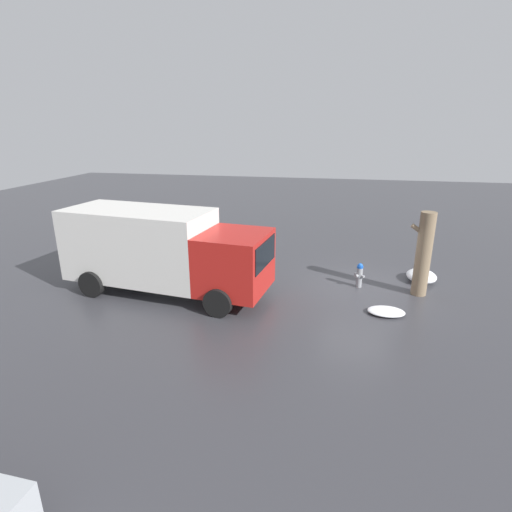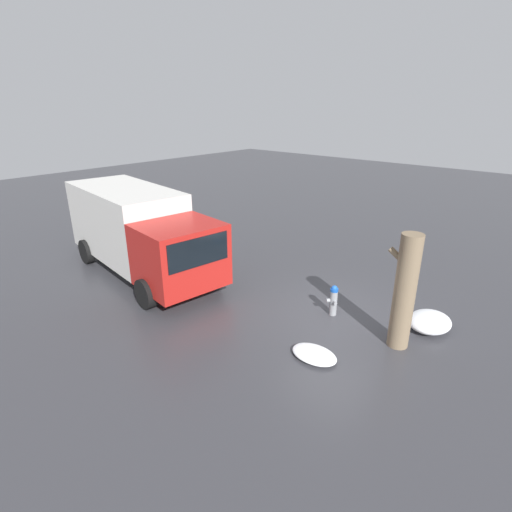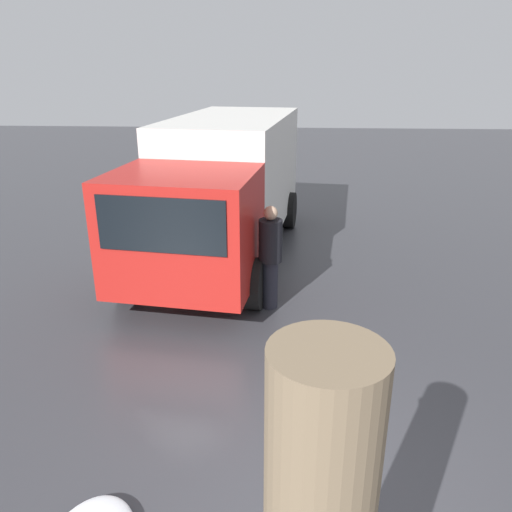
{
  "view_description": "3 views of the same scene",
  "coord_description": "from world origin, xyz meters",
  "px_view_note": "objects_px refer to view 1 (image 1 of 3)",
  "views": [
    {
      "loc": [
        1.03,
        13.76,
        5.59
      ],
      "look_at": [
        3.59,
        0.9,
        1.23
      ],
      "focal_mm": 28.0,
      "sensor_mm": 36.0,
      "label": 1
    },
    {
      "loc": [
        -4.89,
        8.91,
        5.63
      ],
      "look_at": [
        2.59,
        0.32,
        1.21
      ],
      "focal_mm": 28.0,
      "sensor_mm": 36.0,
      "label": 2
    },
    {
      "loc": [
        -3.69,
        0.44,
        3.93
      ],
      "look_at": [
        4.0,
        0.9,
        0.95
      ],
      "focal_mm": 35.0,
      "sensor_mm": 36.0,
      "label": 3
    }
  ],
  "objects_px": {
    "fire_hydrant": "(359,275)",
    "pedestrian": "(245,260)",
    "tree_trunk": "(423,254)",
    "delivery_truck": "(162,249)"
  },
  "relations": [
    {
      "from": "tree_trunk",
      "to": "delivery_truck",
      "type": "height_order",
      "value": "tree_trunk"
    },
    {
      "from": "fire_hydrant",
      "to": "tree_trunk",
      "type": "relative_size",
      "value": 0.31
    },
    {
      "from": "delivery_truck",
      "to": "tree_trunk",
      "type": "bearing_deg",
      "value": 107.13
    },
    {
      "from": "tree_trunk",
      "to": "pedestrian",
      "type": "height_order",
      "value": "tree_trunk"
    },
    {
      "from": "fire_hydrant",
      "to": "tree_trunk",
      "type": "distance_m",
      "value": 2.24
    },
    {
      "from": "fire_hydrant",
      "to": "delivery_truck",
      "type": "xyz_separation_m",
      "value": [
        6.67,
        1.74,
        1.1
      ]
    },
    {
      "from": "fire_hydrant",
      "to": "pedestrian",
      "type": "height_order",
      "value": "pedestrian"
    },
    {
      "from": "fire_hydrant",
      "to": "tree_trunk",
      "type": "xyz_separation_m",
      "value": [
        -1.99,
        0.25,
        0.99
      ]
    },
    {
      "from": "tree_trunk",
      "to": "delivery_truck",
      "type": "xyz_separation_m",
      "value": [
        8.66,
        1.48,
        0.11
      ]
    },
    {
      "from": "fire_hydrant",
      "to": "pedestrian",
      "type": "relative_size",
      "value": 0.5
    }
  ]
}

